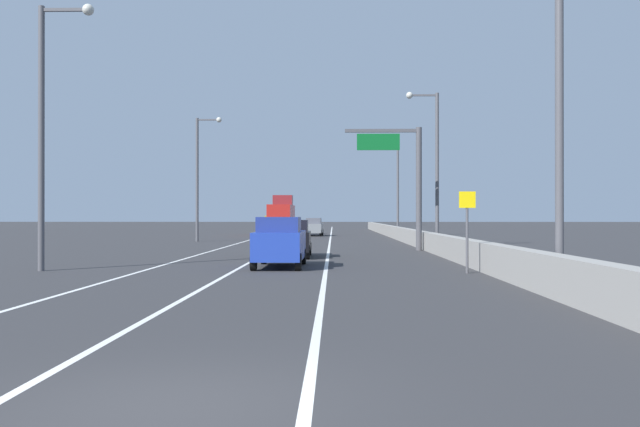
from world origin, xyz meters
TOP-DOWN VIEW (x-y plane):
  - ground_plane at (0.00, 64.00)m, footprint 320.00×320.00m
  - lane_stripe_left at (-5.50, 55.00)m, footprint 0.16×130.00m
  - lane_stripe_center at (-2.00, 55.00)m, footprint 0.16×130.00m
  - lane_stripe_right at (1.50, 55.00)m, footprint 0.16×130.00m
  - jersey_barrier_right at (7.60, 40.00)m, footprint 0.60×120.00m
  - overhead_sign_gantry at (6.25, 33.51)m, footprint 4.68×0.36m
  - speed_advisory_sign at (6.70, 17.24)m, footprint 0.60×0.11m
  - lamp_post_right_near at (8.05, 12.00)m, footprint 2.14×0.44m
  - lamp_post_right_second at (8.31, 36.52)m, footprint 2.14×0.44m
  - lamp_post_right_third at (8.08, 61.05)m, footprint 2.14×0.44m
  - lamp_post_left_near at (-9.13, 18.00)m, footprint 2.14×0.44m
  - lamp_post_left_mid at (-9.15, 47.43)m, footprint 2.14×0.44m
  - car_blue_0 at (-0.40, 19.96)m, footprint 1.98×4.44m
  - car_gray_1 at (-0.25, 62.70)m, footprint 1.90×4.30m
  - car_black_2 at (-0.33, 26.71)m, footprint 1.97×4.54m
  - car_yellow_3 at (-6.77, 84.98)m, footprint 1.91×4.30m
  - box_truck at (-3.80, 64.66)m, footprint 2.49×8.38m

SIDE VIEW (x-z plane):
  - ground_plane at x=0.00m, z-range 0.00..0.00m
  - lane_stripe_left at x=-5.50m, z-range 0.00..0.00m
  - lane_stripe_center at x=-2.00m, z-range 0.00..0.00m
  - lane_stripe_right at x=1.50m, z-range 0.00..0.00m
  - jersey_barrier_right at x=7.60m, z-range 0.00..1.10m
  - car_gray_1 at x=-0.25m, z-range 0.00..1.87m
  - car_black_2 at x=-0.33m, z-range 0.00..1.90m
  - car_blue_0 at x=-0.40m, z-range 0.00..2.06m
  - car_yellow_3 at x=-6.77m, z-range -0.01..2.12m
  - speed_advisory_sign at x=6.70m, z-range 0.26..3.26m
  - box_truck at x=-3.80m, z-range -0.18..4.18m
  - overhead_sign_gantry at x=6.25m, z-range 0.98..8.48m
  - lamp_post_right_near at x=8.05m, z-range 0.75..10.96m
  - lamp_post_right_second at x=8.31m, z-range 0.75..10.96m
  - lamp_post_right_third at x=8.08m, z-range 0.75..10.96m
  - lamp_post_left_near at x=-9.13m, z-range 0.75..10.96m
  - lamp_post_left_mid at x=-9.15m, z-range 0.75..10.96m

